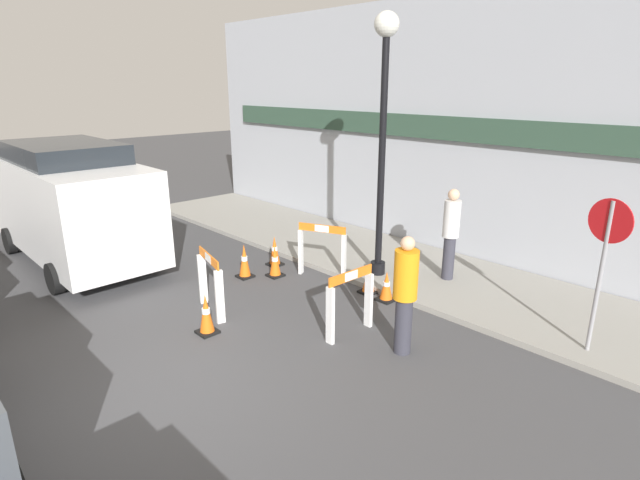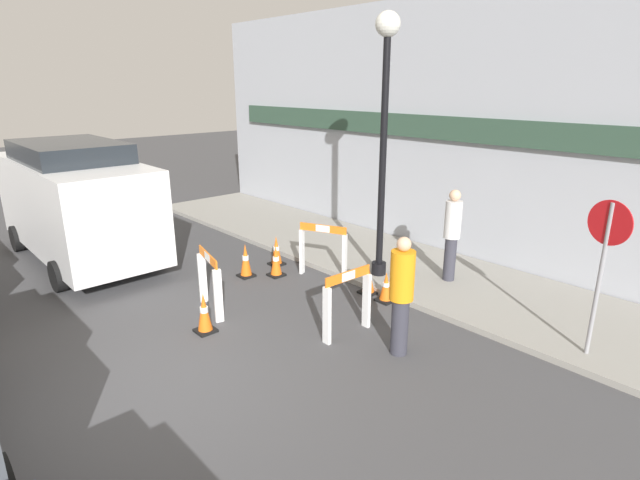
{
  "view_description": "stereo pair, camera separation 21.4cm",
  "coord_description": "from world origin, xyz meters",
  "px_view_note": "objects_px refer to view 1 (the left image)",
  "views": [
    {
      "loc": [
        5.29,
        -2.14,
        3.73
      ],
      "look_at": [
        -0.96,
        3.82,
        1.0
      ],
      "focal_mm": 28.0,
      "sensor_mm": 36.0,
      "label": 1
    },
    {
      "loc": [
        5.43,
        -1.98,
        3.73
      ],
      "look_at": [
        -0.96,
        3.82,
        1.0
      ],
      "focal_mm": 28.0,
      "sensor_mm": 36.0,
      "label": 2
    }
  ],
  "objects_px": {
    "person_worker": "(405,292)",
    "work_van": "(71,199)",
    "streetlamp_post": "(383,113)",
    "person_pedestrian": "(451,231)",
    "stop_sign": "(605,252)"
  },
  "relations": [
    {
      "from": "person_worker",
      "to": "work_van",
      "type": "relative_size",
      "value": 0.34
    },
    {
      "from": "streetlamp_post",
      "to": "person_worker",
      "type": "relative_size",
      "value": 2.74
    },
    {
      "from": "streetlamp_post",
      "to": "stop_sign",
      "type": "distance_m",
      "value": 4.31
    },
    {
      "from": "stop_sign",
      "to": "person_pedestrian",
      "type": "height_order",
      "value": "stop_sign"
    },
    {
      "from": "person_worker",
      "to": "person_pedestrian",
      "type": "distance_m",
      "value": 2.9
    },
    {
      "from": "streetlamp_post",
      "to": "stop_sign",
      "type": "bearing_deg",
      "value": -1.89
    },
    {
      "from": "person_worker",
      "to": "person_pedestrian",
      "type": "relative_size",
      "value": 0.99
    },
    {
      "from": "stop_sign",
      "to": "person_pedestrian",
      "type": "xyz_separation_m",
      "value": [
        -2.89,
        0.9,
        -0.51
      ]
    },
    {
      "from": "work_van",
      "to": "stop_sign",
      "type": "bearing_deg",
      "value": 22.52
    },
    {
      "from": "streetlamp_post",
      "to": "person_pedestrian",
      "type": "xyz_separation_m",
      "value": [
        1.1,
        0.77,
        -2.15
      ]
    },
    {
      "from": "streetlamp_post",
      "to": "person_pedestrian",
      "type": "bearing_deg",
      "value": 34.95
    },
    {
      "from": "streetlamp_post",
      "to": "person_pedestrian",
      "type": "relative_size",
      "value": 2.72
    },
    {
      "from": "streetlamp_post",
      "to": "person_worker",
      "type": "xyz_separation_m",
      "value": [
        2.1,
        -1.95,
        -2.26
      ]
    },
    {
      "from": "stop_sign",
      "to": "work_van",
      "type": "distance_m",
      "value": 9.93
    },
    {
      "from": "streetlamp_post",
      "to": "person_pedestrian",
      "type": "distance_m",
      "value": 2.53
    }
  ]
}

